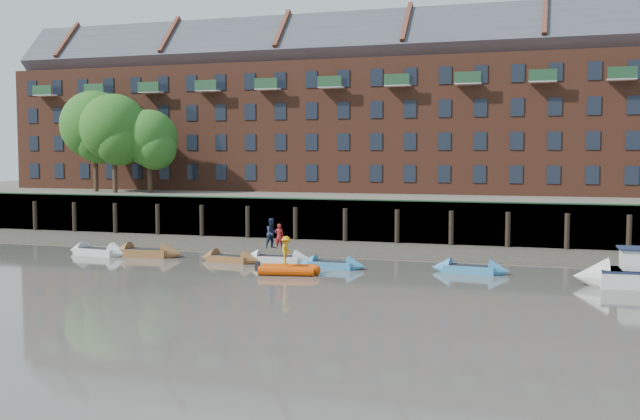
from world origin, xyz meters
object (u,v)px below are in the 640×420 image
at_px(rowboat_0, 98,252).
at_px(person_rower_a, 279,236).
at_px(rowboat_1, 147,253).
at_px(person_rower_b, 272,233).
at_px(person_rib_crew, 286,250).
at_px(rowboat_6, 470,269).
at_px(rib_tender, 290,270).
at_px(rowboat_4, 332,265).
at_px(rowboat_2, 230,259).
at_px(rowboat_3, 277,259).
at_px(motor_launch, 630,274).

bearing_deg(rowboat_0, person_rower_a, 8.08).
bearing_deg(person_rower_a, rowboat_1, -11.24).
height_order(person_rower_b, person_rib_crew, person_rower_b).
xyz_separation_m(rowboat_6, person_rib_crew, (-9.81, -3.39, 1.11)).
bearing_deg(rowboat_0, rowboat_6, 6.44).
xyz_separation_m(rowboat_1, person_rower_b, (8.82, -0.04, 1.57)).
bearing_deg(person_rib_crew, person_rower_a, 20.59).
bearing_deg(person_rib_crew, rib_tender, -100.54).
bearing_deg(rowboat_6, rib_tender, -154.50).
distance_m(rowboat_0, rowboat_4, 16.43).
height_order(rowboat_0, rowboat_4, rowboat_0).
bearing_deg(rib_tender, rowboat_2, 137.55).
height_order(rowboat_2, rowboat_3, rowboat_3).
distance_m(rowboat_3, motor_launch, 20.10).
xyz_separation_m(rowboat_0, rowboat_2, (9.66, -0.28, -0.03)).
relative_size(rib_tender, person_rib_crew, 2.21).
bearing_deg(person_rower_b, rib_tender, -107.11).
distance_m(rowboat_2, rowboat_3, 2.99).
xyz_separation_m(rowboat_3, person_rower_a, (0.13, 0.05, 1.43)).
bearing_deg(motor_launch, rib_tender, 1.20).
height_order(motor_launch, person_rower_a, person_rower_a).
xyz_separation_m(person_rower_b, person_rib_crew, (2.35, -3.91, -0.48)).
relative_size(rowboat_2, person_rower_a, 2.80).
bearing_deg(rowboat_0, rowboat_4, 4.04).
height_order(rowboat_3, person_rower_b, person_rower_b).
bearing_deg(rowboat_3, rowboat_2, -173.93).
xyz_separation_m(rowboat_4, person_rib_crew, (-1.84, -2.75, 1.13)).
distance_m(person_rower_a, person_rib_crew, 4.26).
bearing_deg(rowboat_4, motor_launch, -2.39).
distance_m(rowboat_1, motor_launch, 29.27).
height_order(rowboat_3, motor_launch, motor_launch).
bearing_deg(person_rower_a, rowboat_3, 9.22).
distance_m(rowboat_2, person_rib_crew, 6.00).
height_order(rowboat_0, person_rower_a, person_rower_a).
height_order(rowboat_4, person_rower_a, person_rower_a).
bearing_deg(rowboat_1, person_rower_b, -2.54).
distance_m(rowboat_4, rowboat_6, 7.99).
xyz_separation_m(rowboat_0, rowboat_1, (3.40, 0.42, 0.01)).
xyz_separation_m(rowboat_2, rowboat_3, (2.94, 0.52, 0.02)).
xyz_separation_m(rowboat_0, rowboat_4, (16.41, -0.79, -0.03)).
bearing_deg(rowboat_2, rowboat_0, -173.09).
bearing_deg(rowboat_6, person_rower_b, -176.63).
distance_m(rowboat_6, rib_tender, 10.15).
relative_size(person_rower_a, person_rower_b, 0.83).
bearing_deg(rowboat_2, rowboat_1, -177.76).
relative_size(rowboat_3, rowboat_6, 1.02).
relative_size(rowboat_3, person_rower_b, 2.47).
relative_size(rowboat_1, person_rib_crew, 3.19).
height_order(rowboat_2, person_rib_crew, person_rib_crew).
bearing_deg(motor_launch, person_rower_a, -10.34).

